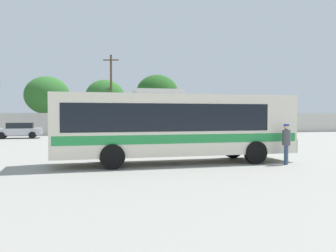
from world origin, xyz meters
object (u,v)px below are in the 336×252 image
(parked_car_leftmost_silver, at_px, (19,130))
(roadside_tree_right, at_px, (157,93))
(utility_pole_near, at_px, (111,93))
(parked_car_second_black, at_px, (89,129))
(attendant_by_bus_door, at_px, (286,142))
(roadside_tree_midright, at_px, (105,96))
(coach_bus_cream_green, at_px, (173,124))
(roadside_tree_midleft, at_px, (47,95))

(parked_car_leftmost_silver, xyz_separation_m, roadside_tree_right, (15.79, 10.50, 4.33))
(parked_car_leftmost_silver, distance_m, utility_pole_near, 12.13)
(parked_car_leftmost_silver, height_order, utility_pole_near, utility_pole_near)
(parked_car_second_black, bearing_deg, attendant_by_bus_door, -71.42)
(attendant_by_bus_door, height_order, roadside_tree_midright, roadside_tree_midright)
(attendant_by_bus_door, distance_m, parked_car_second_black, 24.16)
(attendant_by_bus_door, height_order, parked_car_second_black, attendant_by_bus_door)
(coach_bus_cream_green, relative_size, roadside_tree_right, 1.51)
(roadside_tree_midleft, distance_m, roadside_tree_right, 13.85)
(parked_car_second_black, relative_size, roadside_tree_midleft, 0.59)
(roadside_tree_midright, relative_size, roadside_tree_right, 0.87)
(coach_bus_cream_green, xyz_separation_m, roadside_tree_midleft, (-7.42, 31.62, 2.78))
(attendant_by_bus_door, xyz_separation_m, utility_pole_near, (-4.84, 29.15, 3.75))
(utility_pole_near, bearing_deg, roadside_tree_midleft, 150.48)
(attendant_by_bus_door, relative_size, roadside_tree_midleft, 0.26)
(utility_pole_near, bearing_deg, roadside_tree_midright, 104.01)
(parked_car_second_black, distance_m, roadside_tree_midleft, 12.02)
(coach_bus_cream_green, height_order, roadside_tree_midleft, roadside_tree_midleft)
(utility_pole_near, bearing_deg, parked_car_leftmost_silver, -144.82)
(coach_bus_cream_green, xyz_separation_m, roadside_tree_midright, (-0.54, 29.55, 2.66))
(parked_car_leftmost_silver, bearing_deg, roadside_tree_midright, 44.65)
(attendant_by_bus_door, distance_m, roadside_tree_right, 33.34)
(utility_pole_near, height_order, roadside_tree_midright, utility_pole_near)
(parked_car_leftmost_silver, relative_size, roadside_tree_midright, 0.66)
(attendant_by_bus_door, bearing_deg, coach_bus_cream_green, 160.38)
(parked_car_second_black, relative_size, roadside_tree_midright, 0.63)
(attendant_by_bus_door, xyz_separation_m, roadside_tree_right, (1.59, 33.05, 4.07))
(parked_car_leftmost_silver, bearing_deg, roadside_tree_midleft, 79.75)
(coach_bus_cream_green, height_order, parked_car_leftmost_silver, coach_bus_cream_green)
(utility_pole_near, distance_m, roadside_tree_midright, 2.21)
(parked_car_leftmost_silver, bearing_deg, parked_car_second_black, 3.02)
(roadside_tree_midleft, relative_size, roadside_tree_midright, 1.07)
(parked_car_leftmost_silver, height_order, parked_car_second_black, parked_car_second_black)
(parked_car_second_black, bearing_deg, parked_car_leftmost_silver, -176.98)
(attendant_by_bus_door, relative_size, parked_car_second_black, 0.45)
(utility_pole_near, relative_size, roadside_tree_midright, 1.42)
(coach_bus_cream_green, height_order, utility_pole_near, utility_pole_near)
(coach_bus_cream_green, xyz_separation_m, attendant_by_bus_door, (4.83, -1.72, -0.78))
(roadside_tree_midright, bearing_deg, attendant_by_bus_door, -80.25)
(parked_car_second_black, bearing_deg, utility_pole_near, 65.50)
(coach_bus_cream_green, height_order, roadside_tree_right, roadside_tree_right)
(parked_car_second_black, relative_size, roadside_tree_right, 0.55)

